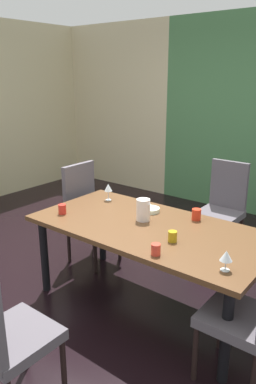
# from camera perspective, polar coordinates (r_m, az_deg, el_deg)

# --- Properties ---
(ground_plane) EXTENTS (5.88, 5.54, 0.02)m
(ground_plane) POSITION_cam_1_polar(r_m,az_deg,el_deg) (3.86, -6.45, -12.41)
(ground_plane) COLOR black
(back_panel_interior) EXTENTS (2.14, 0.10, 2.71)m
(back_panel_interior) POSITION_cam_1_polar(r_m,az_deg,el_deg) (6.64, -1.86, 12.76)
(back_panel_interior) COLOR beige
(back_panel_interior) RESTS_ON ground_plane
(dining_table) EXTENTS (1.94, 0.98, 0.74)m
(dining_table) POSITION_cam_1_polar(r_m,az_deg,el_deg) (3.08, 3.21, -6.43)
(dining_table) COLOR brown
(dining_table) RESTS_ON ground_plane
(chair_head_far) EXTENTS (0.44, 0.45, 1.01)m
(chair_head_far) POSITION_cam_1_polar(r_m,az_deg,el_deg) (4.23, 14.30, -1.80)
(chair_head_far) COLOR #554F56
(chair_head_far) RESTS_ON ground_plane
(chair_right_near) EXTENTS (0.44, 0.44, 0.99)m
(chair_right_near) POSITION_cam_1_polar(r_m,az_deg,el_deg) (2.50, 18.57, -16.68)
(chair_right_near) COLOR #554F56
(chair_right_near) RESTS_ON ground_plane
(chair_left_far) EXTENTS (0.45, 0.44, 1.03)m
(chair_left_far) POSITION_cam_1_polar(r_m,az_deg,el_deg) (3.93, -6.20, -2.74)
(chair_left_far) COLOR #554F56
(chair_left_far) RESTS_ON ground_plane
(chair_head_near) EXTENTS (0.44, 0.44, 1.01)m
(chair_head_near) POSITION_cam_1_polar(r_m,az_deg,el_deg) (2.33, -18.92, -19.38)
(chair_head_near) COLOR #554F56
(chair_head_near) RESTS_ON ground_plane
(wine_glass_east) EXTENTS (0.08, 0.08, 0.13)m
(wine_glass_east) POSITION_cam_1_polar(r_m,az_deg,el_deg) (2.42, 14.74, -9.45)
(wine_glass_east) COLOR silver
(wine_glass_east) RESTS_ON dining_table
(wine_glass_near_window) EXTENTS (0.08, 0.08, 0.16)m
(wine_glass_near_window) POSITION_cam_1_polar(r_m,az_deg,el_deg) (3.61, -3.03, 0.63)
(wine_glass_near_window) COLOR silver
(wine_glass_near_window) RESTS_ON dining_table
(serving_bowl_north) EXTENTS (0.17, 0.17, 0.04)m
(serving_bowl_north) POSITION_cam_1_polar(r_m,az_deg,el_deg) (3.33, 3.40, -2.73)
(serving_bowl_north) COLOR silver
(serving_bowl_north) RESTS_ON dining_table
(cup_west) EXTENTS (0.07, 0.07, 0.09)m
(cup_west) POSITION_cam_1_polar(r_m,az_deg,el_deg) (3.32, -9.99, -2.59)
(cup_west) COLOR red
(cup_west) RESTS_ON dining_table
(cup_front) EXTENTS (0.07, 0.07, 0.08)m
(cup_front) POSITION_cam_1_polar(r_m,az_deg,el_deg) (2.56, 4.27, -8.72)
(cup_front) COLOR red
(cup_front) RESTS_ON dining_table
(cup_center) EXTENTS (0.08, 0.08, 0.10)m
(cup_center) POSITION_cam_1_polar(r_m,az_deg,el_deg) (3.19, 10.38, -3.39)
(cup_center) COLOR red
(cup_center) RESTS_ON dining_table
(cup_south) EXTENTS (0.07, 0.07, 0.08)m
(cup_south) POSITION_cam_1_polar(r_m,az_deg,el_deg) (2.77, 6.80, -6.73)
(cup_south) COLOR #B18F15
(cup_south) RESTS_ON dining_table
(pitcher_right) EXTENTS (0.13, 0.12, 0.19)m
(pitcher_right) POSITION_cam_1_polar(r_m,az_deg,el_deg) (3.12, 2.35, -2.70)
(pitcher_right) COLOR silver
(pitcher_right) RESTS_ON dining_table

